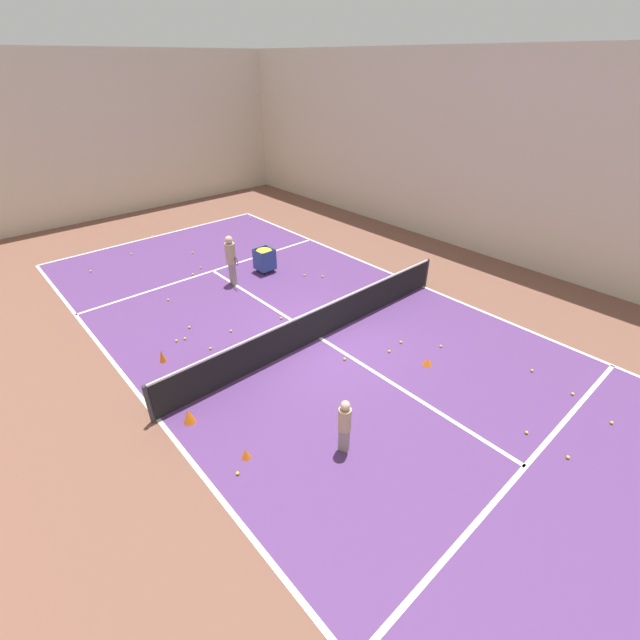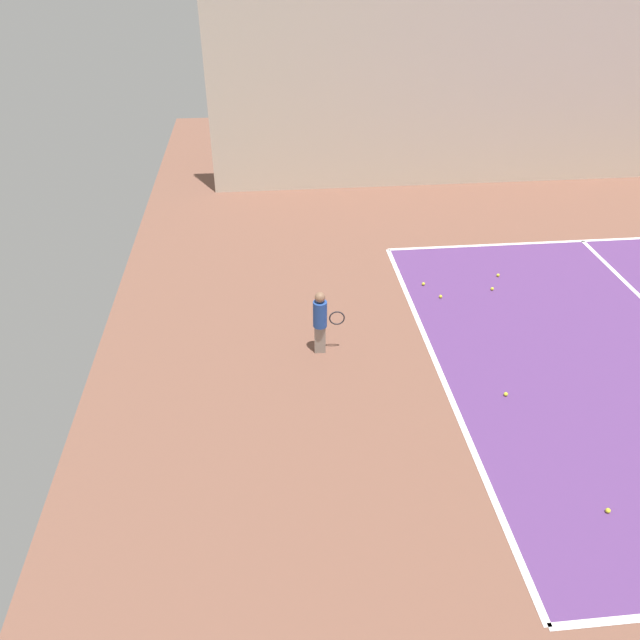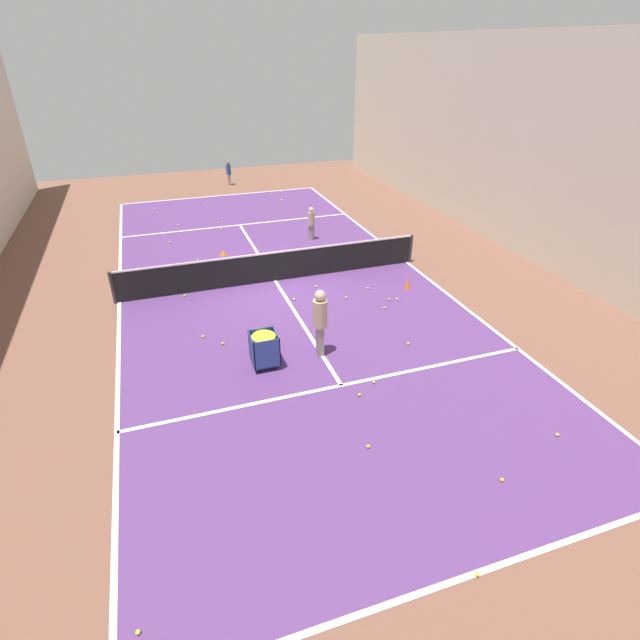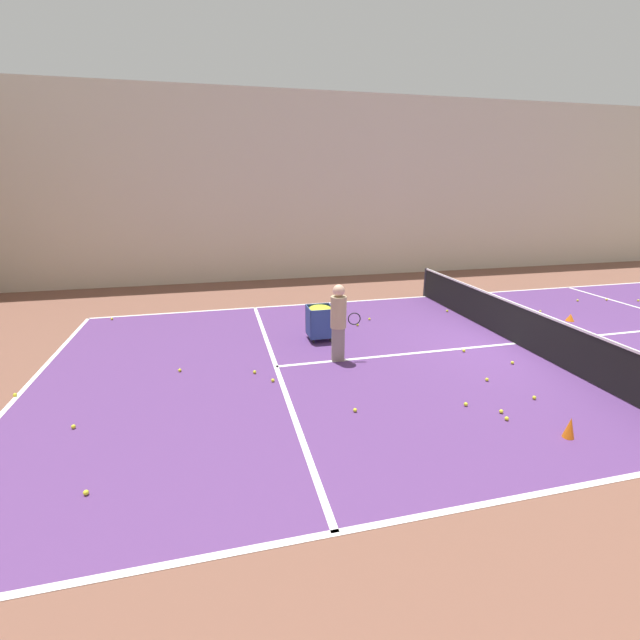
{
  "view_description": "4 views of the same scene",
  "coord_description": "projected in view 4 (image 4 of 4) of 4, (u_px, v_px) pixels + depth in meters",
  "views": [
    {
      "loc": [
        -6.61,
        -7.4,
        6.7
      ],
      "look_at": [
        0.0,
        0.0,
        0.59
      ],
      "focal_mm": 24.0,
      "sensor_mm": 36.0,
      "label": 1
    },
    {
      "loc": [
        8.43,
        -13.71,
        6.7
      ],
      "look_at": [
        -0.78,
        -12.8,
        0.68
      ],
      "focal_mm": 35.0,
      "sensor_mm": 36.0,
      "label": 2
    },
    {
      "loc": [
        3.38,
        14.29,
        6.7
      ],
      "look_at": [
        0.03,
        4.53,
        0.95
      ],
      "focal_mm": 28.0,
      "sensor_mm": 36.0,
      "label": 3
    },
    {
      "loc": [
        -8.43,
        7.0,
        3.75
      ],
      "look_at": [
        1.42,
        4.6,
        0.52
      ],
      "focal_mm": 24.0,
      "sensor_mm": 36.0,
      "label": 4
    }
  ],
  "objects": [
    {
      "name": "tennis_ball_18",
      "position": [
        112.0,
        319.0,
        12.33
      ],
      "size": [
        0.07,
        0.07,
        0.07
      ],
      "primitive_type": "sphere",
      "color": "yellow",
      "rests_on": "ground"
    },
    {
      "name": "tennis_ball_12",
      "position": [
        255.0,
        372.0,
        8.85
      ],
      "size": [
        0.07,
        0.07,
        0.07
      ],
      "primitive_type": "sphere",
      "color": "yellow",
      "rests_on": "ground"
    },
    {
      "name": "ground_plane",
      "position": [
        515.0,
        344.0,
        10.53
      ],
      "size": [
        33.74,
        33.74,
        0.0
      ],
      "primitive_type": "plane",
      "color": "brown"
    },
    {
      "name": "line_centre_service",
      "position": [
        515.0,
        343.0,
        10.52
      ],
      "size": [
        0.1,
        11.85,
        0.0
      ],
      "primitive_type": "cube",
      "color": "white",
      "rests_on": "ground"
    },
    {
      "name": "coach_at_net",
      "position": [
        339.0,
        318.0,
        9.23
      ],
      "size": [
        0.4,
        0.7,
        1.73
      ],
      "rotation": [
        0.0,
        0.0,
        -1.75
      ],
      "color": "gray",
      "rests_on": "ground"
    },
    {
      "name": "tennis_ball_3",
      "position": [
        73.0,
        427.0,
        6.86
      ],
      "size": [
        0.07,
        0.07,
        0.07
      ],
      "primitive_type": "sphere",
      "color": "yellow",
      "rests_on": "ground"
    },
    {
      "name": "line_sideline_right",
      "position": [
        426.0,
        297.0,
        14.9
      ],
      "size": [
        0.1,
        21.54,
        0.0
      ],
      "primitive_type": "cube",
      "color": "white",
      "rests_on": "ground"
    },
    {
      "name": "tennis_ball_15",
      "position": [
        501.0,
        411.0,
        7.32
      ],
      "size": [
        0.07,
        0.07,
        0.07
      ],
      "primitive_type": "sphere",
      "color": "yellow",
      "rests_on": "ground"
    },
    {
      "name": "line_service_far",
      "position": [
        276.0,
        367.0,
        9.19
      ],
      "size": [
        9.46,
        0.1,
        0.0
      ],
      "primitive_type": "cube",
      "color": "white",
      "rests_on": "ground"
    },
    {
      "name": "training_cone_3",
      "position": [
        570.0,
        317.0,
        12.24
      ],
      "size": [
        0.24,
        0.24,
        0.21
      ],
      "primitive_type": "cone",
      "color": "orange",
      "rests_on": "ground"
    },
    {
      "name": "tennis_ball_31",
      "position": [
        86.0,
        493.0,
        5.39
      ],
      "size": [
        0.07,
        0.07,
        0.07
      ],
      "primitive_type": "sphere",
      "color": "yellow",
      "rests_on": "ground"
    },
    {
      "name": "tennis_ball_23",
      "position": [
        562.0,
        341.0,
        10.59
      ],
      "size": [
        0.07,
        0.07,
        0.07
      ],
      "primitive_type": "sphere",
      "color": "yellow",
      "rests_on": "ground"
    },
    {
      "name": "tennis_ball_10",
      "position": [
        532.0,
        320.0,
        12.27
      ],
      "size": [
        0.07,
        0.07,
        0.07
      ],
      "primitive_type": "sphere",
      "color": "yellow",
      "rests_on": "ground"
    },
    {
      "name": "hall_enclosure_right",
      "position": [
        385.0,
        189.0,
        17.69
      ],
      "size": [
        0.15,
        30.04,
        7.1
      ],
      "color": "beige",
      "rests_on": "ground"
    },
    {
      "name": "tennis_ball_28",
      "position": [
        273.0,
        380.0,
        8.48
      ],
      "size": [
        0.07,
        0.07,
        0.07
      ],
      "primitive_type": "sphere",
      "color": "yellow",
      "rests_on": "ground"
    },
    {
      "name": "tennis_ball_24",
      "position": [
        512.0,
        363.0,
        9.31
      ],
      "size": [
        0.07,
        0.07,
        0.07
      ],
      "primitive_type": "sphere",
      "color": "yellow",
      "rests_on": "ground"
    },
    {
      "name": "tennis_ball_2",
      "position": [
        548.0,
        325.0,
        11.76
      ],
      "size": [
        0.07,
        0.07,
        0.07
      ],
      "primitive_type": "sphere",
      "color": "yellow",
      "rests_on": "ground"
    },
    {
      "name": "tennis_ball_27",
      "position": [
        357.0,
        325.0,
        11.82
      ],
      "size": [
        0.07,
        0.07,
        0.07
      ],
      "primitive_type": "sphere",
      "color": "yellow",
      "rests_on": "ground"
    },
    {
      "name": "tennis_net",
      "position": [
        518.0,
        324.0,
        10.37
      ],
      "size": [
        9.76,
        0.1,
        0.99
      ],
      "color": "#2D2D33",
      "rests_on": "ground"
    },
    {
      "name": "court_playing_area",
      "position": [
        515.0,
        344.0,
        10.53
      ],
      "size": [
        9.46,
        21.54,
        0.0
      ],
      "color": "#563370",
      "rests_on": "ground"
    },
    {
      "name": "tennis_ball_14",
      "position": [
        369.0,
        319.0,
        12.33
      ],
      "size": [
        0.07,
        0.07,
        0.07
      ],
      "primitive_type": "sphere",
      "color": "yellow",
      "rests_on": "ground"
    },
    {
      "name": "tennis_ball_0",
      "position": [
        607.0,
        300.0,
        14.39
      ],
      "size": [
        0.07,
        0.07,
        0.07
      ],
      "primitive_type": "sphere",
      "color": "yellow",
      "rests_on": "ground"
    },
    {
      "name": "tennis_ball_32",
      "position": [
        355.0,
        410.0,
        7.36
      ],
      "size": [
        0.07,
        0.07,
        0.07
      ],
      "primitive_type": "sphere",
      "color": "yellow",
      "rests_on": "ground"
    },
    {
      "name": "tennis_ball_21",
      "position": [
        466.0,
        404.0,
        7.55
      ],
      "size": [
        0.07,
        0.07,
        0.07
      ],
      "primitive_type": "sphere",
      "color": "yellow",
      "rests_on": "ground"
    },
    {
      "name": "tennis_ball_4",
      "position": [
        507.0,
        419.0,
        7.09
      ],
      "size": [
        0.07,
        0.07,
        0.07
      ],
      "primitive_type": "sphere",
      "color": "yellow",
      "rests_on": "ground"
    },
    {
      "name": "training_cone_2",
      "position": [
        570.0,
        428.0,
        6.58
      ],
      "size": [
        0.17,
        0.17,
        0.34
      ],
      "primitive_type": "cone",
      "color": "orange",
      "rests_on": "ground"
    },
    {
      "name": "line_baseline_far",
      "position": [
        22.0,
        391.0,
        8.09
      ],
      "size": [
        9.46,
        0.1,
        0.0
      ],
      "primitive_type": "cube",
      "color": "white",
      "rests_on": "ground"
    },
    {
      "name": "ball_cart",
      "position": [
        320.0,
        316.0,
        10.61
      ],
      "size": [
        0.62,
        0.62,
        0.88
      ],
      "color": "#2D478C",
      "rests_on": "ground"
    },
    {
      "name": "tennis_ball_17",
      "position": [
        15.0,
        395.0,
        7.89
      ],
      "size": [
        0.07,
        0.07,
        0.07
      ],
      "primitive_type": "sphere",
      "color": "yellow",
      "rests_on": "ground"
    },
    {
      "name": "tennis_ball_26",
      "position": [
        180.0,
        370.0,
        8.93
      ],
      "size": [
        0.07,
        0.07,
        0.07
      ],
      "primitive_type": "sphere",
      "color": "yellow",
      "rests_on": "ground"
    },
    {
      "name": "tennis_ball_22",
      "position": [
        534.0,
        398.0,
        7.79
      ],
      "size": [
        0.07,
        0.07,
        0.07
      ],
      "primitive_type": "sphere",
      "color": "yellow",
      "rests_on": "ground"
    },
    {
      "name": "tennis_ball_33",
      "position": [
        578.0,
        300.0,
        14.3
      ],
      "size": [
        0.07,
        0.07,
        0.07
      ],
      "primitive_type": "sphere",
      "color": "yellow",
      "rests_on": "ground"
    },
    {
      "name": "tennis_ball_8",
      "position": [
        638.0,
        300.0,
        14.29
      ],
      "size": [
        0.07,
        0.07,
        0.07
      ],
      "primitive_type": "sphere",
      "color": "yellow",
      "rests_on": "ground"
    },
    {
      "name": "tennis_ball_25",
      "position": [
        464.0,
        351.0,
        9.99
      ],
      "size": [
        0.07,
        0.07,
        0.07
      ],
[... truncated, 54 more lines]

